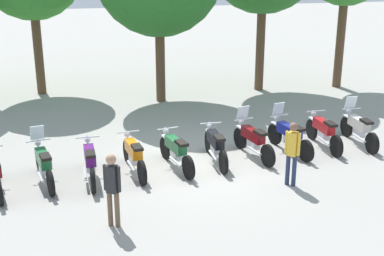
# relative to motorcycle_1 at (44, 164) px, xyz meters

# --- Properties ---
(ground_plane) EXTENTS (80.00, 80.00, 0.00)m
(ground_plane) POSITION_rel_motorcycle_1_xyz_m (4.05, 0.38, -0.52)
(ground_plane) COLOR #9E9B93
(motorcycle_1) EXTENTS (0.74, 2.16, 1.37)m
(motorcycle_1) POSITION_rel_motorcycle_1_xyz_m (0.00, 0.00, 0.00)
(motorcycle_1) COLOR black
(motorcycle_1) RESTS_ON ground_plane
(motorcycle_2) EXTENTS (0.62, 2.19, 0.99)m
(motorcycle_2) POSITION_rel_motorcycle_1_xyz_m (1.16, -0.05, -0.01)
(motorcycle_2) COLOR black
(motorcycle_2) RESTS_ON ground_plane
(motorcycle_3) EXTENTS (0.62, 2.18, 0.99)m
(motorcycle_3) POSITION_rel_motorcycle_1_xyz_m (2.31, 0.17, -0.01)
(motorcycle_3) COLOR black
(motorcycle_3) RESTS_ON ground_plane
(motorcycle_4) EXTENTS (0.74, 2.16, 0.99)m
(motorcycle_4) POSITION_rel_motorcycle_1_xyz_m (3.47, 0.23, -0.01)
(motorcycle_4) COLOR black
(motorcycle_4) RESTS_ON ground_plane
(motorcycle_5) EXTENTS (0.62, 2.19, 0.99)m
(motorcycle_5) POSITION_rel_motorcycle_1_xyz_m (4.63, 0.42, -0.01)
(motorcycle_5) COLOR black
(motorcycle_5) RESTS_ON ground_plane
(motorcycle_6) EXTENTS (0.72, 2.16, 1.37)m
(motorcycle_6) POSITION_rel_motorcycle_1_xyz_m (5.77, 0.60, 0.00)
(motorcycle_6) COLOR black
(motorcycle_6) RESTS_ON ground_plane
(motorcycle_7) EXTENTS (0.75, 2.15, 1.37)m
(motorcycle_7) POSITION_rel_motorcycle_1_xyz_m (6.92, 0.72, 0.00)
(motorcycle_7) COLOR black
(motorcycle_7) RESTS_ON ground_plane
(motorcycle_8) EXTENTS (0.62, 2.19, 0.99)m
(motorcycle_8) POSITION_rel_motorcycle_1_xyz_m (8.09, 0.88, -0.01)
(motorcycle_8) COLOR black
(motorcycle_8) RESTS_ON ground_plane
(motorcycle_9) EXTENTS (0.62, 2.19, 1.37)m
(motorcycle_9) POSITION_rel_motorcycle_1_xyz_m (9.24, 0.90, 0.00)
(motorcycle_9) COLOR black
(motorcycle_9) RESTS_ON ground_plane
(person_0) EXTENTS (0.35, 0.33, 1.68)m
(person_0) POSITION_rel_motorcycle_1_xyz_m (6.11, -1.46, 0.46)
(person_0) COLOR #232D4C
(person_0) RESTS_ON ground_plane
(person_1) EXTENTS (0.39, 0.30, 1.67)m
(person_1) POSITION_rel_motorcycle_1_xyz_m (1.58, -2.62, 0.46)
(person_1) COLOR brown
(person_1) RESTS_ON ground_plane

